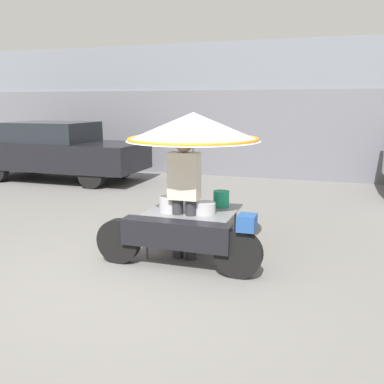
{
  "coord_description": "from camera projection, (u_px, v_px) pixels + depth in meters",
  "views": [
    {
      "loc": [
        2.06,
        -4.15,
        1.97
      ],
      "look_at": [
        0.36,
        1.04,
        0.83
      ],
      "focal_mm": 40.0,
      "sensor_mm": 36.0,
      "label": 1
    }
  ],
  "objects": [
    {
      "name": "vendor_motorcycle_cart",
      "position": [
        192.0,
        148.0,
        5.42
      ],
      "size": [
        2.08,
        1.73,
        1.85
      ],
      "color": "black",
      "rests_on": "ground"
    },
    {
      "name": "vendor_person",
      "position": [
        184.0,
        191.0,
        5.36
      ],
      "size": [
        0.38,
        0.22,
        1.59
      ],
      "color": "#2D2D33",
      "rests_on": "ground"
    },
    {
      "name": "ground_plane",
      "position": [
        134.0,
        278.0,
        4.89
      ],
      "size": [
        36.0,
        36.0,
        0.0
      ],
      "primitive_type": "plane",
      "color": "slate"
    },
    {
      "name": "shopfront_building",
      "position": [
        258.0,
        110.0,
        12.15
      ],
      "size": [
        28.0,
        2.06,
        3.55
      ],
      "color": "gray",
      "rests_on": "ground"
    },
    {
      "name": "parked_car",
      "position": [
        58.0,
        150.0,
        11.02
      ],
      "size": [
        4.43,
        1.76,
        1.49
      ],
      "color": "black",
      "rests_on": "ground"
    }
  ]
}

